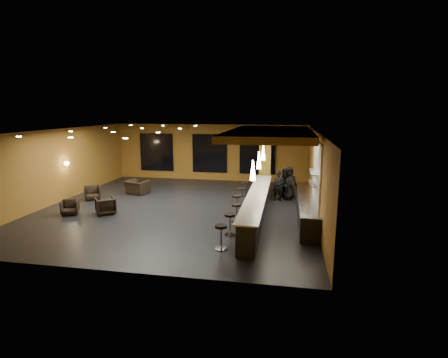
% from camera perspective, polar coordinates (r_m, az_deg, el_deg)
% --- Properties ---
extents(floor, '(12.00, 13.00, 0.10)m').
position_cam_1_polar(floor, '(16.18, -7.33, -4.78)').
color(floor, black).
rests_on(floor, ground).
extents(ceiling, '(12.00, 13.00, 0.10)m').
position_cam_1_polar(ceiling, '(15.58, -7.66, 8.04)').
color(ceiling, black).
extents(wall_back, '(12.00, 0.10, 3.50)m').
position_cam_1_polar(wall_back, '(22.04, -2.30, 4.37)').
color(wall_back, '#956421').
rests_on(wall_back, floor).
extents(wall_front, '(12.00, 0.10, 3.50)m').
position_cam_1_polar(wall_front, '(9.90, -19.13, -4.92)').
color(wall_front, '#956421').
rests_on(wall_front, floor).
extents(wall_left, '(0.10, 13.00, 3.50)m').
position_cam_1_polar(wall_left, '(18.54, -25.61, 1.94)').
color(wall_left, '#956421').
rests_on(wall_left, floor).
extents(wall_right, '(0.10, 13.00, 3.50)m').
position_cam_1_polar(wall_right, '(15.09, 14.96, 0.77)').
color(wall_right, '#956421').
rests_on(wall_right, floor).
extents(wood_soffit, '(3.60, 8.00, 0.28)m').
position_cam_1_polar(wood_soffit, '(15.85, 7.52, 7.42)').
color(wood_soffit, olive).
rests_on(wood_soffit, ceiling).
extents(window_left, '(2.20, 0.06, 2.40)m').
position_cam_1_polar(window_left, '(22.96, -10.94, 4.33)').
color(window_left, black).
rests_on(window_left, wall_back).
extents(window_center, '(2.20, 0.06, 2.40)m').
position_cam_1_polar(window_center, '(21.94, -2.36, 4.21)').
color(window_center, black).
rests_on(window_center, wall_back).
extents(window_right, '(2.20, 0.06, 2.40)m').
position_cam_1_polar(window_right, '(21.49, 5.49, 4.01)').
color(window_right, black).
rests_on(window_right, wall_back).
extents(tile_backsplash, '(0.06, 3.20, 2.40)m').
position_cam_1_polar(tile_backsplash, '(14.06, 14.95, 1.05)').
color(tile_backsplash, white).
rests_on(tile_backsplash, wall_right).
extents(bar_counter, '(0.60, 8.00, 1.00)m').
position_cam_1_polar(bar_counter, '(14.39, 5.42, -4.51)').
color(bar_counter, black).
rests_on(bar_counter, floor).
extents(bar_top, '(0.78, 8.10, 0.05)m').
position_cam_1_polar(bar_top, '(14.25, 5.46, -2.48)').
color(bar_top, white).
rests_on(bar_top, bar_counter).
extents(prep_counter, '(0.70, 6.00, 0.86)m').
position_cam_1_polar(prep_counter, '(14.87, 13.31, -4.53)').
color(prep_counter, black).
rests_on(prep_counter, floor).
extents(prep_top, '(0.72, 6.00, 0.03)m').
position_cam_1_polar(prep_top, '(14.75, 13.39, -2.83)').
color(prep_top, silver).
rests_on(prep_top, prep_counter).
extents(wall_shelf_lower, '(0.30, 1.50, 0.03)m').
position_cam_1_polar(wall_shelf_lower, '(13.92, 14.36, -0.69)').
color(wall_shelf_lower, silver).
rests_on(wall_shelf_lower, wall_right).
extents(wall_shelf_upper, '(0.30, 1.50, 0.03)m').
position_cam_1_polar(wall_shelf_upper, '(13.84, 14.45, 1.13)').
color(wall_shelf_upper, silver).
rests_on(wall_shelf_upper, wall_right).
extents(column, '(0.60, 0.60, 3.50)m').
position_cam_1_polar(column, '(18.62, 6.73, 3.02)').
color(column, olive).
rests_on(column, floor).
extents(wall_sconce, '(0.22, 0.22, 0.22)m').
position_cam_1_polar(wall_sconce, '(18.83, -24.32, 2.34)').
color(wall_sconce, '#FFE5B2').
rests_on(wall_sconce, wall_left).
extents(pendant_0, '(0.20, 0.20, 0.70)m').
position_cam_1_polar(pendant_0, '(12.03, 4.74, 1.41)').
color(pendant_0, white).
rests_on(pendant_0, wood_soffit).
extents(pendant_1, '(0.20, 0.20, 0.70)m').
position_cam_1_polar(pendant_1, '(14.49, 5.73, 3.08)').
color(pendant_1, white).
rests_on(pendant_1, wood_soffit).
extents(pendant_2, '(0.20, 0.20, 0.70)m').
position_cam_1_polar(pendant_2, '(16.96, 6.42, 4.26)').
color(pendant_2, white).
rests_on(pendant_2, wood_soffit).
extents(staff_a, '(0.61, 0.46, 1.50)m').
position_cam_1_polar(staff_a, '(17.18, 8.86, -1.13)').
color(staff_a, black).
rests_on(staff_a, floor).
extents(staff_b, '(0.91, 0.79, 1.58)m').
position_cam_1_polar(staff_b, '(17.33, 10.00, -0.91)').
color(staff_b, black).
rests_on(staff_b, floor).
extents(staff_c, '(0.88, 0.65, 1.65)m').
position_cam_1_polar(staff_c, '(17.53, 10.55, -0.69)').
color(staff_c, black).
rests_on(staff_c, floor).
extents(armchair_a, '(0.90, 0.90, 0.63)m').
position_cam_1_polar(armchair_a, '(16.30, -23.86, -4.24)').
color(armchair_a, black).
rests_on(armchair_a, floor).
extents(armchair_b, '(1.08, 1.08, 0.71)m').
position_cam_1_polar(armchair_b, '(15.83, -18.77, -4.15)').
color(armchair_b, black).
rests_on(armchair_b, floor).
extents(armchair_c, '(1.02, 1.03, 0.68)m').
position_cam_1_polar(armchair_c, '(18.57, -20.71, -2.09)').
color(armchair_c, black).
rests_on(armchair_c, floor).
extents(armchair_d, '(1.32, 1.23, 0.71)m').
position_cam_1_polar(armchair_d, '(19.07, -13.97, -1.31)').
color(armchair_d, black).
rests_on(armchair_d, floor).
extents(bar_stool_0, '(0.41, 0.41, 0.81)m').
position_cam_1_polar(bar_stool_0, '(11.25, -0.51, -8.94)').
color(bar_stool_0, silver).
rests_on(bar_stool_0, floor).
extents(bar_stool_1, '(0.40, 0.40, 0.79)m').
position_cam_1_polar(bar_stool_1, '(12.46, 0.95, -6.97)').
color(bar_stool_1, silver).
rests_on(bar_stool_1, floor).
extents(bar_stool_2, '(0.39, 0.39, 0.77)m').
position_cam_1_polar(bar_stool_2, '(13.78, 2.02, -5.22)').
color(bar_stool_2, silver).
rests_on(bar_stool_2, floor).
extents(bar_stool_3, '(0.41, 0.41, 0.80)m').
position_cam_1_polar(bar_stool_3, '(15.00, 2.06, -3.75)').
color(bar_stool_3, silver).
rests_on(bar_stool_3, floor).
extents(bar_stool_4, '(0.40, 0.40, 0.79)m').
position_cam_1_polar(bar_stool_4, '(16.40, 2.89, -2.49)').
color(bar_stool_4, silver).
rests_on(bar_stool_4, floor).
extents(bar_stool_5, '(0.41, 0.41, 0.81)m').
position_cam_1_polar(bar_stool_5, '(17.74, 3.43, -1.39)').
color(bar_stool_5, silver).
rests_on(bar_stool_5, floor).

